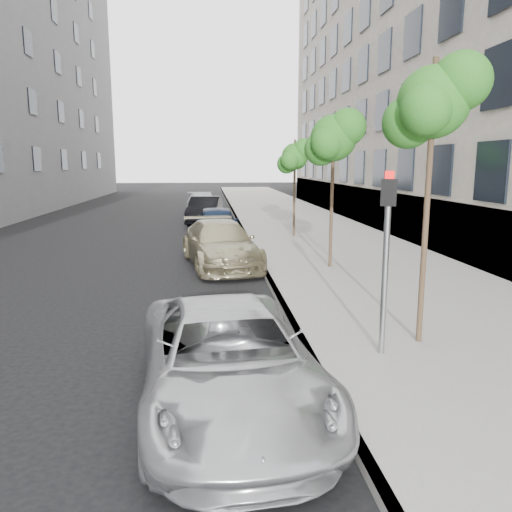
{
  "coord_description": "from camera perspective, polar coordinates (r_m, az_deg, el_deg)",
  "views": [
    {
      "loc": [
        -0.47,
        -6.58,
        3.23
      ],
      "look_at": [
        0.42,
        2.66,
        1.5
      ],
      "focal_mm": 35.0,
      "sensor_mm": 36.0,
      "label": 1
    }
  ],
  "objects": [
    {
      "name": "suv",
      "position": [
        15.82,
        -4.1,
        1.37
      ],
      "size": [
        2.8,
        5.18,
        1.43
      ],
      "primitive_type": "imported",
      "rotation": [
        0.0,
        0.0,
        0.17
      ],
      "color": "tan",
      "rests_on": "ground"
    },
    {
      "name": "sedan_rear",
      "position": [
        32.54,
        -6.14,
        5.99
      ],
      "size": [
        2.37,
        4.86,
        1.36
      ],
      "primitive_type": "imported",
      "rotation": [
        0.0,
        0.0,
        0.1
      ],
      "color": "#AAABB2",
      "rests_on": "ground"
    },
    {
      "name": "tree_mid",
      "position": [
        15.06,
        8.95,
        13.18
      ],
      "size": [
        1.69,
        1.49,
        4.65
      ],
      "color": "#38281C",
      "rests_on": "sidewalk"
    },
    {
      "name": "signal_pole",
      "position": [
        8.19,
        14.69,
        1.63
      ],
      "size": [
        0.29,
        0.26,
        2.97
      ],
      "rotation": [
        0.0,
        0.0,
        -0.39
      ],
      "color": "#939699",
      "rests_on": "sidewalk"
    },
    {
      "name": "sedan_black",
      "position": [
        27.19,
        -5.84,
        5.22
      ],
      "size": [
        2.08,
        4.6,
        1.46
      ],
      "primitive_type": "imported",
      "rotation": [
        0.0,
        0.0,
        -0.12
      ],
      "color": "black",
      "rests_on": "ground"
    },
    {
      "name": "sedan_blue",
      "position": [
        20.99,
        -4.47,
        3.68
      ],
      "size": [
        1.85,
        4.34,
        1.46
      ],
      "primitive_type": "imported",
      "rotation": [
        0.0,
        0.0,
        0.03
      ],
      "color": "#0F1B32",
      "rests_on": "ground"
    },
    {
      "name": "curb",
      "position": [
        30.79,
        -2.42,
        4.64
      ],
      "size": [
        0.15,
        72.0,
        0.14
      ],
      "primitive_type": "cube",
      "color": "#9E9B93",
      "rests_on": "ground"
    },
    {
      "name": "minivan",
      "position": [
        6.76,
        -3.22,
        -11.7
      ],
      "size": [
        2.69,
        5.03,
        1.34
      ],
      "primitive_type": "imported",
      "rotation": [
        0.0,
        0.0,
        0.1
      ],
      "color": "#B5B7BA",
      "rests_on": "ground"
    },
    {
      "name": "tree_far",
      "position": [
        21.4,
        4.53,
        11.25
      ],
      "size": [
        1.52,
        1.32,
        4.12
      ],
      "color": "#38281C",
      "rests_on": "sidewalk"
    },
    {
      "name": "sidewalk",
      "position": [
        31.11,
        3.36,
        4.69
      ],
      "size": [
        6.4,
        72.0,
        0.14
      ],
      "primitive_type": "cube",
      "color": "gray",
      "rests_on": "ground"
    },
    {
      "name": "tree_near",
      "position": [
        8.94,
        19.76,
        16.13
      ],
      "size": [
        1.56,
        1.36,
        4.83
      ],
      "color": "#38281C",
      "rests_on": "sidewalk"
    },
    {
      "name": "ground",
      "position": [
        7.34,
        -1.34,
        -15.53
      ],
      "size": [
        160.0,
        160.0,
        0.0
      ],
      "primitive_type": "plane",
      "color": "black",
      "rests_on": "ground"
    }
  ]
}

